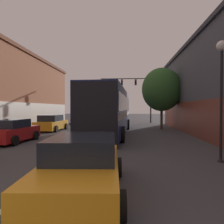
{
  "coord_description": "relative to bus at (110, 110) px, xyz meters",
  "views": [
    {
      "loc": [
        2.54,
        -0.3,
        2.09
      ],
      "look_at": [
        1.42,
        15.6,
        1.8
      ],
      "focal_mm": 35.0,
      "sensor_mm": 36.0,
      "label": 1
    }
  ],
  "objects": [
    {
      "name": "parked_car_left_near",
      "position": [
        -5.66,
        2.54,
        -1.28
      ],
      "size": [
        2.17,
        4.45,
        1.46
      ],
      "rotation": [
        0.0,
        0.0,
        1.53
      ],
      "color": "orange",
      "rests_on": "ground_plane"
    },
    {
      "name": "street_lamp",
      "position": [
        4.96,
        -8.52,
        1.18
      ],
      "size": [
        0.4,
        0.4,
        4.68
      ],
      "color": "black",
      "rests_on": "ground_plane"
    },
    {
      "name": "street_tree_near",
      "position": [
        4.74,
        4.69,
        1.96
      ],
      "size": [
        3.89,
        3.5,
        6.08
      ],
      "color": "#4C3823",
      "rests_on": "ground_plane"
    },
    {
      "name": "parked_car_left_far",
      "position": [
        -4.91,
        11.74,
        -1.34
      ],
      "size": [
        2.5,
        4.33,
        1.29
      ],
      "rotation": [
        0.0,
        0.0,
        1.44
      ],
      "color": "silver",
      "rests_on": "ground_plane"
    },
    {
      "name": "traffic_signal_gantry",
      "position": [
        2.32,
        13.79,
        2.88
      ],
      "size": [
        7.15,
        0.36,
        6.55
      ],
      "color": "black",
      "rests_on": "ground_plane"
    },
    {
      "name": "bus",
      "position": [
        0.0,
        0.0,
        0.0
      ],
      "size": [
        3.19,
        13.1,
        3.5
      ],
      "rotation": [
        0.0,
        0.0,
        1.52
      ],
      "color": "navy",
      "rests_on": "ground_plane"
    },
    {
      "name": "parked_car_left_distant",
      "position": [
        -5.66,
        -4.39,
        -1.3
      ],
      "size": [
        2.17,
        4.0,
        1.42
      ],
      "rotation": [
        0.0,
        0.0,
        1.51
      ],
      "color": "red",
      "rests_on": "ground_plane"
    },
    {
      "name": "hatchback_foreground",
      "position": [
        0.24,
        -11.89,
        -1.32
      ],
      "size": [
        2.23,
        4.35,
        1.37
      ],
      "rotation": [
        0.0,
        0.0,
        1.63
      ],
      "color": "orange",
      "rests_on": "ground_plane"
    },
    {
      "name": "lane_center_line",
      "position": [
        -1.19,
        0.46,
        -1.96
      ],
      "size": [
        0.14,
        46.7,
        0.01
      ],
      "color": "silver",
      "rests_on": "ground_plane"
    }
  ]
}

